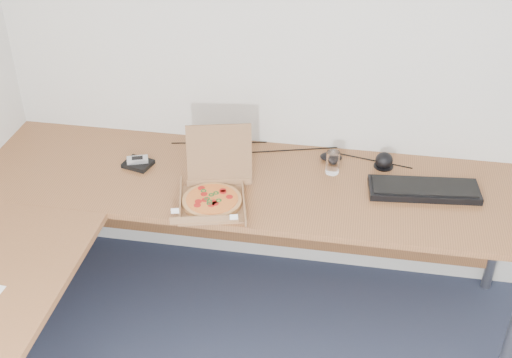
% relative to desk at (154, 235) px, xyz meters
% --- Properties ---
extents(room_shell, '(3.50, 3.50, 2.50)m').
position_rel_desk_xyz_m(room_shell, '(0.82, -0.97, 0.55)').
color(room_shell, silver).
rests_on(room_shell, ground).
extents(desk, '(2.50, 2.20, 0.73)m').
position_rel_desk_xyz_m(desk, '(0.00, 0.00, 0.00)').
color(desk, brown).
rests_on(desk, ground).
extents(pizza_box, '(0.28, 0.33, 0.29)m').
position_rel_desk_xyz_m(pizza_box, '(0.20, 0.23, 0.06)').
color(pizza_box, '#936741').
rests_on(pizza_box, desk).
extents(drinking_glass, '(0.06, 0.06, 0.11)m').
position_rel_desk_xyz_m(drinking_glass, '(0.69, 0.55, 0.08)').
color(drinking_glass, white).
rests_on(drinking_glass, desk).
extents(keyboard, '(0.49, 0.22, 0.03)m').
position_rel_desk_xyz_m(keyboard, '(1.10, 0.46, 0.04)').
color(keyboard, black).
rests_on(keyboard, desk).
extents(mouse, '(0.11, 0.09, 0.04)m').
position_rel_desk_xyz_m(mouse, '(0.67, 0.66, 0.05)').
color(mouse, black).
rests_on(mouse, desk).
extents(wallet, '(0.15, 0.13, 0.02)m').
position_rel_desk_xyz_m(wallet, '(-0.21, 0.46, 0.04)').
color(wallet, black).
rests_on(wallet, desk).
extents(phone, '(0.11, 0.08, 0.02)m').
position_rel_desk_xyz_m(phone, '(-0.21, 0.46, 0.06)').
color(phone, '#B2B5BA').
rests_on(phone, wallet).
extents(dome_speaker, '(0.09, 0.09, 0.08)m').
position_rel_desk_xyz_m(dome_speaker, '(0.92, 0.64, 0.07)').
color(dome_speaker, black).
rests_on(dome_speaker, desk).
extents(cable_bundle, '(0.56, 0.12, 0.01)m').
position_rel_desk_xyz_m(cable_bundle, '(0.45, 0.71, 0.03)').
color(cable_bundle, black).
rests_on(cable_bundle, desk).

